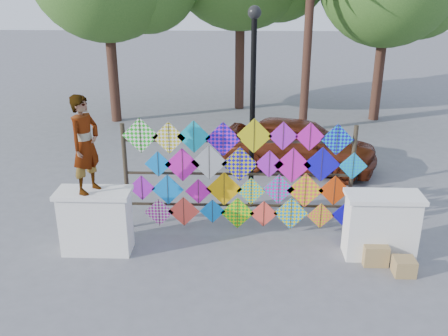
{
  "coord_description": "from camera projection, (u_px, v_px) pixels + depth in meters",
  "views": [
    {
      "loc": [
        0.02,
        -8.61,
        5.06
      ],
      "look_at": [
        -0.28,
        0.6,
        1.46
      ],
      "focal_mm": 40.0,
      "sensor_mm": 36.0,
      "label": 1
    }
  ],
  "objects": [
    {
      "name": "lamppost",
      "position": [
        253.0,
        91.0,
        10.73
      ],
      "size": [
        0.28,
        0.28,
        4.46
      ],
      "color": "black",
      "rests_on": "ground"
    },
    {
      "name": "ground",
      "position": [
        237.0,
        248.0,
        9.86
      ],
      "size": [
        80.0,
        80.0,
        0.0
      ],
      "primitive_type": "plane",
      "color": "slate",
      "rests_on": "ground"
    },
    {
      "name": "vendor_woman",
      "position": [
        85.0,
        144.0,
        8.95
      ],
      "size": [
        0.67,
        0.78,
        1.82
      ],
      "primitive_type": "imported",
      "rotation": [
        0.0,
        0.0,
        1.16
      ],
      "color": "#99999E",
      "rests_on": "parapet_left"
    },
    {
      "name": "kite_rack",
      "position": [
        243.0,
        176.0,
        10.08
      ],
      "size": [
        5.01,
        0.24,
        2.44
      ],
      "color": "#2D2619",
      "rests_on": "ground"
    },
    {
      "name": "cardboard_box_near",
      "position": [
        375.0,
        253.0,
        9.28
      ],
      "size": [
        0.45,
        0.4,
        0.4
      ],
      "primitive_type": "cube",
      "color": "#A78751",
      "rests_on": "ground"
    },
    {
      "name": "sedan",
      "position": [
        299.0,
        144.0,
        13.61
      ],
      "size": [
        4.47,
        2.84,
        1.42
      ],
      "primitive_type": "imported",
      "rotation": [
        0.0,
        0.0,
        1.27
      ],
      "color": "#5A210F",
      "rests_on": "ground"
    },
    {
      "name": "parapet_right",
      "position": [
        381.0,
        225.0,
        9.35
      ],
      "size": [
        1.4,
        0.65,
        1.28
      ],
      "color": "white",
      "rests_on": "ground"
    },
    {
      "name": "cardboard_box_far",
      "position": [
        404.0,
        266.0,
        8.94
      ],
      "size": [
        0.38,
        0.35,
        0.32
      ],
      "primitive_type": "cube",
      "color": "#A78751",
      "rests_on": "ground"
    },
    {
      "name": "parapet_left",
      "position": [
        96.0,
        221.0,
        9.51
      ],
      "size": [
        1.4,
        0.65,
        1.28
      ],
      "color": "white",
      "rests_on": "ground"
    }
  ]
}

